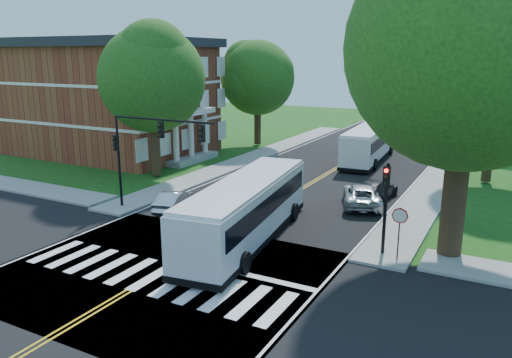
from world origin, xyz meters
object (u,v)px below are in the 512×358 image
Objects in this scene: bus_lead at (247,209)px; hatchback at (175,201)px; dark_sedan at (376,189)px; bus_follow at (369,143)px; signal_nw at (147,142)px; signal_ne at (386,197)px; suv at (362,195)px.

bus_lead is 6.93m from hatchback.
dark_sedan is at bearing -117.31° from bus_lead.
bus_follow is 12.46m from dark_sedan.
bus_lead is 1.05× the size of bus_follow.
signal_nw is at bearing 36.59° from hatchback.
bus_lead is (-6.69, -1.23, -1.27)m from signal_ne.
bus_follow is at bearing -121.97° from hatchback.
bus_follow is 3.16× the size of hatchback.
suv reaches higher than dark_sedan.
hatchback is (-6.42, 2.38, -1.06)m from bus_lead.
suv is (-3.24, 7.58, -2.27)m from signal_ne.
signal_nw reaches higher than signal_ne.
suv is (3.43, -13.74, -0.93)m from bus_follow.
signal_nw is 1.58× the size of dark_sedan.
bus_lead is 11.43m from dark_sedan.
bus_follow is at bearing -94.83° from suv.
signal_ne is at bearing 113.02° from dark_sedan.
hatchback is 13.21m from dark_sedan.
suv is (10.81, 7.59, -3.68)m from signal_nw.
bus_follow is at bearing 107.37° from signal_ne.
hatchback is (-6.44, -20.17, -0.99)m from bus_follow.
bus_lead is 22.55m from bus_follow.
dark_sedan is at bearing 106.81° from signal_ne.
suv reaches higher than hatchback.
signal_ne is 0.89× the size of suv.
signal_nw reaches higher than suv.
bus_lead is (7.36, -1.22, -2.68)m from signal_nw.
bus_follow is (-6.67, 21.32, -1.34)m from signal_ne.
hatchback is at bearing 45.37° from dark_sedan.
signal_nw is at bearing -179.95° from signal_ne.
bus_follow is 2.65× the size of dark_sedan.
suv is at bearing 35.07° from signal_nw.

